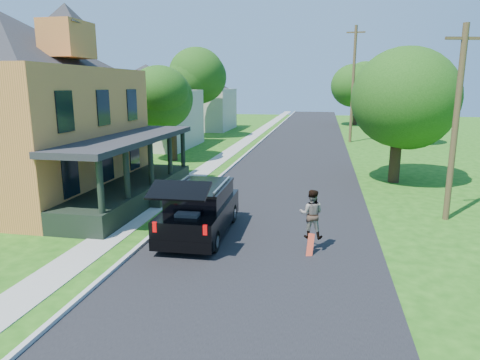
% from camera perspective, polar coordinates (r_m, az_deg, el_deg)
% --- Properties ---
extents(ground, '(140.00, 140.00, 0.00)m').
position_cam_1_polar(ground, '(13.43, 1.97, -11.17)').
color(ground, '#1B5210').
rests_on(ground, ground).
extents(street, '(8.00, 120.00, 0.02)m').
position_cam_1_polar(street, '(32.66, 7.54, 2.87)').
color(street, black).
rests_on(street, ground).
extents(curb, '(0.15, 120.00, 0.12)m').
position_cam_1_polar(curb, '(33.14, 0.53, 3.12)').
color(curb, '#AEADA8').
rests_on(curb, ground).
extents(sidewalk, '(1.30, 120.00, 0.03)m').
position_cam_1_polar(sidewalk, '(33.45, -2.09, 3.20)').
color(sidewalk, '#9B9B93').
rests_on(sidewalk, ground).
extents(front_walk, '(6.50, 1.20, 0.03)m').
position_cam_1_polar(front_walk, '(22.11, -20.47, -2.43)').
color(front_walk, '#9B9B93').
rests_on(front_walk, ground).
extents(main_house, '(15.56, 15.56, 10.10)m').
position_cam_1_polar(main_house, '(23.37, -28.45, 9.87)').
color(main_house, '#E38542').
rests_on(main_house, ground).
extents(neighbor_house_mid, '(12.78, 12.78, 8.30)m').
position_cam_1_polar(neighbor_house_mid, '(39.32, -12.25, 10.46)').
color(neighbor_house_mid, '#B6AFA2').
rests_on(neighbor_house_mid, ground).
extents(neighbor_house_far, '(12.78, 12.78, 8.30)m').
position_cam_1_polar(neighbor_house_far, '(54.39, -5.53, 11.16)').
color(neighbor_house_far, '#B6AFA2').
rests_on(neighbor_house_far, ground).
extents(black_suv, '(2.15, 5.33, 2.46)m').
position_cam_1_polar(black_suv, '(15.71, -5.40, -4.01)').
color(black_suv, black).
rests_on(black_suv, ground).
extents(skateboarder, '(0.81, 0.64, 1.63)m').
position_cam_1_polar(skateboarder, '(14.26, 9.49, -4.47)').
color(skateboarder, black).
rests_on(skateboarder, ground).
extents(skateboard, '(0.26, 0.42, 0.74)m').
position_cam_1_polar(skateboard, '(14.20, 9.34, -8.69)').
color(skateboard, '#AA270E').
rests_on(skateboard, ground).
extents(tree_left_mid, '(6.11, 5.73, 7.47)m').
position_cam_1_polar(tree_left_mid, '(31.50, -9.19, 11.62)').
color(tree_left_mid, black).
rests_on(tree_left_mid, ground).
extents(tree_left_far, '(6.47, 6.28, 9.71)m').
position_cam_1_polar(tree_left_far, '(45.79, -5.52, 13.69)').
color(tree_left_far, black).
rests_on(tree_left_far, ground).
extents(tree_right_near, '(7.66, 7.38, 8.63)m').
position_cam_1_polar(tree_right_near, '(25.42, 20.52, 11.64)').
color(tree_right_near, black).
rests_on(tree_right_near, ground).
extents(tree_right_mid, '(6.61, 6.32, 7.97)m').
position_cam_1_polar(tree_right_mid, '(43.00, 20.92, 11.42)').
color(tree_right_mid, black).
rests_on(tree_right_mid, ground).
extents(tree_right_far, '(8.08, 7.86, 9.69)m').
position_cam_1_polar(tree_right_far, '(62.00, 15.31, 12.88)').
color(tree_right_far, black).
rests_on(tree_right_far, ground).
extents(utility_pole_near, '(1.48, 0.47, 7.69)m').
position_cam_1_polar(utility_pole_near, '(18.91, 26.83, 6.88)').
color(utility_pole_near, '#4C3A23').
rests_on(utility_pole_near, ground).
extents(utility_pole_far, '(1.71, 0.29, 10.86)m').
position_cam_1_polar(utility_pole_far, '(42.96, 14.84, 12.34)').
color(utility_pole_far, '#4C3A23').
rests_on(utility_pole_far, ground).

